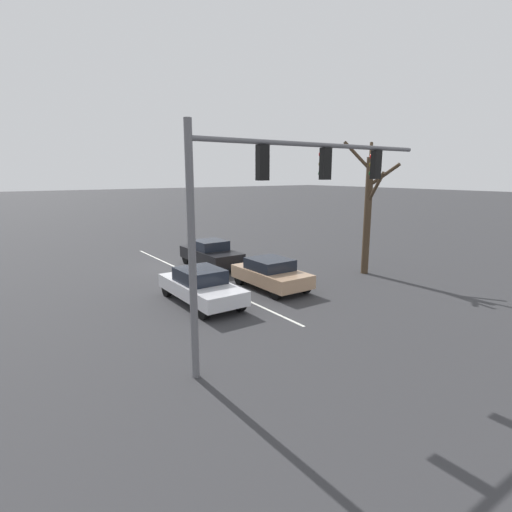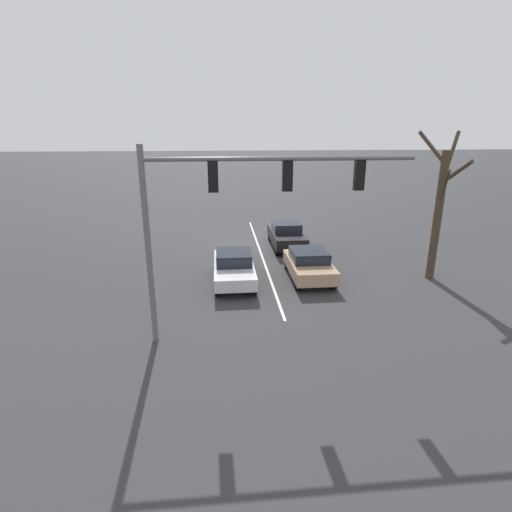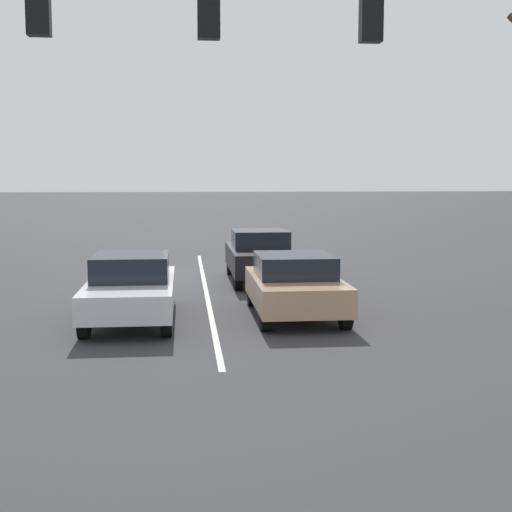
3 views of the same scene
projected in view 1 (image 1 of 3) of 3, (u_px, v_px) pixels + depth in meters
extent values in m
plane|color=#333335|center=(175.00, 267.00, 23.22)|extent=(240.00, 240.00, 0.00)
cube|color=silver|center=(196.00, 276.00, 21.12)|extent=(0.12, 17.24, 0.01)
cube|color=silver|center=(201.00, 289.00, 16.64)|extent=(1.88, 4.66, 0.57)
cube|color=black|center=(200.00, 275.00, 16.59)|extent=(1.66, 1.93, 0.56)
cube|color=red|center=(191.00, 272.00, 18.82)|extent=(0.24, 0.06, 0.12)
cube|color=red|center=(165.00, 276.00, 18.08)|extent=(0.24, 0.06, 0.12)
cylinder|color=black|center=(240.00, 302.00, 15.77)|extent=(0.22, 0.70, 0.70)
cylinder|color=black|center=(203.00, 310.00, 14.86)|extent=(0.22, 0.70, 0.70)
cylinder|color=black|center=(200.00, 283.00, 18.54)|extent=(0.22, 0.70, 0.70)
cylinder|color=black|center=(167.00, 289.00, 17.63)|extent=(0.22, 0.70, 0.70)
cube|color=tan|center=(271.00, 276.00, 18.78)|extent=(1.95, 4.04, 0.61)
cube|color=black|center=(270.00, 264.00, 18.75)|extent=(1.72, 1.94, 0.50)
cube|color=red|center=(259.00, 263.00, 20.72)|extent=(0.24, 0.06, 0.12)
cube|color=red|center=(236.00, 267.00, 19.95)|extent=(0.24, 0.06, 0.12)
cylinder|color=black|center=(305.00, 286.00, 18.14)|extent=(0.22, 0.62, 0.62)
cylinder|color=black|center=(276.00, 293.00, 17.19)|extent=(0.22, 0.62, 0.62)
cylinder|color=black|center=(267.00, 274.00, 20.48)|extent=(0.22, 0.62, 0.62)
cylinder|color=black|center=(239.00, 278.00, 19.54)|extent=(0.22, 0.62, 0.62)
cube|color=black|center=(211.00, 255.00, 23.09)|extent=(1.88, 4.46, 0.68)
cube|color=black|center=(210.00, 245.00, 23.02)|extent=(1.66, 1.76, 0.53)
cube|color=red|center=(203.00, 246.00, 25.18)|extent=(0.24, 0.06, 0.12)
cube|color=red|center=(184.00, 248.00, 24.44)|extent=(0.24, 0.06, 0.12)
cylinder|color=black|center=(238.00, 264.00, 22.31)|extent=(0.22, 0.72, 0.72)
cylinder|color=black|center=(212.00, 268.00, 21.40)|extent=(0.22, 0.72, 0.72)
cylinder|color=black|center=(210.00, 255.00, 24.91)|extent=(0.22, 0.72, 0.72)
cylinder|color=black|center=(186.00, 258.00, 24.01)|extent=(0.22, 0.72, 0.72)
cylinder|color=slate|center=(192.00, 256.00, 10.05)|extent=(0.20, 0.20, 6.65)
cylinder|color=slate|center=(321.00, 145.00, 11.89)|extent=(8.68, 0.14, 0.14)
cube|color=black|center=(376.00, 165.00, 13.44)|extent=(0.32, 0.22, 0.95)
sphere|color=red|center=(373.00, 156.00, 13.51)|extent=(0.20, 0.20, 0.20)
sphere|color=#4C420C|center=(372.00, 165.00, 13.57)|extent=(0.20, 0.20, 0.20)
sphere|color=#0A3814|center=(372.00, 173.00, 13.63)|extent=(0.20, 0.20, 0.20)
cube|color=black|center=(325.00, 164.00, 12.12)|extent=(0.32, 0.22, 0.95)
sphere|color=red|center=(322.00, 154.00, 12.19)|extent=(0.20, 0.20, 0.20)
sphere|color=#4C420C|center=(322.00, 164.00, 12.25)|extent=(0.20, 0.20, 0.20)
sphere|color=#0A3814|center=(321.00, 173.00, 12.30)|extent=(0.20, 0.20, 0.20)
cube|color=black|center=(262.00, 163.00, 10.80)|extent=(0.32, 0.22, 0.95)
sphere|color=red|center=(259.00, 152.00, 10.87)|extent=(0.20, 0.20, 0.20)
sphere|color=#4C420C|center=(259.00, 163.00, 10.93)|extent=(0.20, 0.20, 0.20)
sphere|color=#0A3814|center=(259.00, 173.00, 10.98)|extent=(0.20, 0.20, 0.20)
cylinder|color=#423323|center=(367.00, 217.00, 21.22)|extent=(0.38, 0.38, 6.18)
cylinder|color=#423323|center=(376.00, 188.00, 20.25)|extent=(0.72, 1.45, 1.61)
cylinder|color=#423323|center=(370.00, 163.00, 21.17)|extent=(1.10, 0.95, 2.20)
cylinder|color=#423323|center=(384.00, 175.00, 20.22)|extent=(0.46, 1.70, 1.23)
cylinder|color=#423323|center=(357.00, 156.00, 20.76)|extent=(1.06, 1.27, 1.53)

